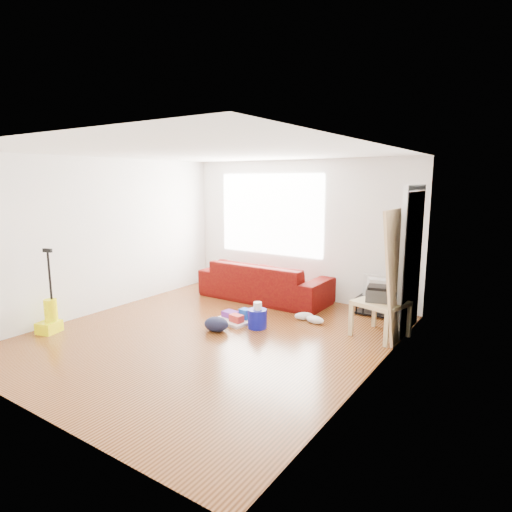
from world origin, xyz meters
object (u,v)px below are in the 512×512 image
Objects in this scene: vacuum at (50,317)px; sofa at (265,299)px; bucket at (257,328)px; tv_stand at (380,306)px; cleaning_tray at (235,318)px; backpack at (216,331)px; side_table at (381,307)px.

sofa is at bearing 47.66° from vacuum.
vacuum is at bearing -142.80° from bucket.
tv_stand is 4.99m from vacuum.
cleaning_tray is (-0.43, 0.04, 0.06)m from bucket.
cleaning_tray reaches higher than bucket.
sofa is at bearing -173.62° from tv_stand.
cleaning_tray is at bearing -138.92° from tv_stand.
sofa reaches higher than cleaning_tray.
backpack is (-0.41, -0.44, 0.00)m from bucket.
bucket is at bearing -157.11° from side_table.
backpack is at bearing -130.99° from tv_stand.
cleaning_tray is 2.66m from vacuum.
side_table is (2.33, -0.67, 0.42)m from sofa.
tv_stand reaches higher than backpack.
backpack is (0.32, -1.78, 0.00)m from sofa.
sofa is 1.34m from cleaning_tray.
side_table is 2.34m from backpack.
cleaning_tray is (-2.03, -0.63, -0.36)m from side_table.
cleaning_tray is at bearing -162.72° from side_table.
vacuum is (-1.62, -3.13, 0.22)m from sofa.
cleaning_tray is 1.64× the size of backpack.
backpack is (-2.01, -1.11, -0.42)m from side_table.
tv_stand is 2.58× the size of bucket.
vacuum is at bearing -138.24° from tv_stand.
bucket is 0.60m from backpack.
tv_stand is 2.07m from bucket.
tv_stand is at bearing -172.42° from sofa.
backpack is (0.02, -0.48, -0.06)m from cleaning_tray.
tv_stand is 0.60× the size of vacuum.
tv_stand is 1.95× the size of backpack.
bucket is 0.23× the size of vacuum.
side_table is 4.66m from vacuum.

